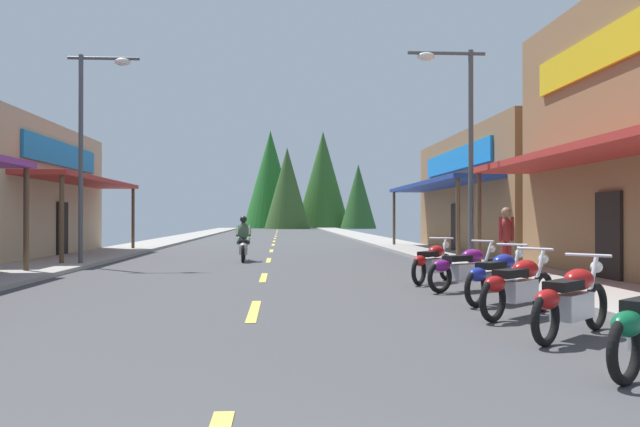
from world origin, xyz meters
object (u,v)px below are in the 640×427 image
at_px(streetlamp_right, 459,127).
at_px(motorcycle_parked_right_5, 432,262).
at_px(motorcycle_parked_right_1, 571,299).
at_px(motorcycle_parked_right_3, 497,276).
at_px(motorcycle_parked_right_4, 465,267).
at_px(streetlamp_left, 92,129).
at_px(pedestrian_by_shop, 506,237).
at_px(motorcycle_parked_right_2, 518,285).
at_px(rider_cruising_lead, 243,242).

relative_size(streetlamp_right, motorcycle_parked_right_5, 3.50).
xyz_separation_m(motorcycle_parked_right_1, motorcycle_parked_right_3, (0.18, 3.25, 0.00)).
xyz_separation_m(motorcycle_parked_right_1, motorcycle_parked_right_4, (0.15, 5.12, 0.00)).
height_order(streetlamp_left, motorcycle_parked_right_5, streetlamp_left).
bearing_deg(motorcycle_parked_right_5, pedestrian_by_shop, -31.10).
distance_m(streetlamp_left, pedestrian_by_shop, 12.62).
xyz_separation_m(motorcycle_parked_right_3, pedestrian_by_shop, (1.72, 4.33, 0.54)).
relative_size(motorcycle_parked_right_2, rider_cruising_lead, 0.79).
height_order(streetlamp_right, motorcycle_parked_right_3, streetlamp_right).
distance_m(streetlamp_right, motorcycle_parked_right_5, 4.71).
bearing_deg(motorcycle_parked_right_1, streetlamp_right, 40.42).
distance_m(streetlamp_left, rider_cruising_lead, 6.15).
bearing_deg(streetlamp_left, pedestrian_by_shop, -21.75).
height_order(motorcycle_parked_right_3, rider_cruising_lead, rider_cruising_lead).
bearing_deg(motorcycle_parked_right_1, motorcycle_parked_right_3, 44.89).
xyz_separation_m(motorcycle_parked_right_2, pedestrian_by_shop, (1.94, 5.88, 0.54)).
xyz_separation_m(streetlamp_right, motorcycle_parked_right_5, (-1.42, -2.78, -3.54)).
relative_size(motorcycle_parked_right_2, motorcycle_parked_right_5, 0.96).
height_order(streetlamp_left, motorcycle_parked_right_1, streetlamp_left).
bearing_deg(motorcycle_parked_right_5, streetlamp_left, 97.72).
bearing_deg(pedestrian_by_shop, rider_cruising_lead, -168.47).
distance_m(streetlamp_left, motorcycle_parked_right_4, 12.43).
xyz_separation_m(motorcycle_parked_right_1, rider_cruising_lead, (-4.93, 14.30, 0.17)).
relative_size(motorcycle_parked_right_4, pedestrian_by_shop, 1.07).
relative_size(motorcycle_parked_right_3, motorcycle_parked_right_5, 0.95).
height_order(streetlamp_right, motorcycle_parked_right_4, streetlamp_right).
distance_m(rider_cruising_lead, pedestrian_by_shop, 9.59).
bearing_deg(pedestrian_by_shop, streetlamp_right, 163.35).
bearing_deg(motorcycle_parked_right_3, motorcycle_parked_right_1, -134.93).
distance_m(motorcycle_parked_right_3, pedestrian_by_shop, 4.70).
xyz_separation_m(motorcycle_parked_right_1, motorcycle_parked_right_5, (-0.13, 6.78, 0.00)).
relative_size(motorcycle_parked_right_1, rider_cruising_lead, 0.77).
height_order(motorcycle_parked_right_1, pedestrian_by_shop, pedestrian_by_shop).
bearing_deg(pedestrian_by_shop, streetlamp_left, -145.68).
height_order(streetlamp_left, pedestrian_by_shop, streetlamp_left).
distance_m(motorcycle_parked_right_2, rider_cruising_lead, 13.52).
bearing_deg(motorcycle_parked_right_2, streetlamp_right, 40.10).
xyz_separation_m(motorcycle_parked_right_4, motorcycle_parked_right_5, (-0.29, 1.66, 0.00)).
distance_m(motorcycle_parked_right_4, motorcycle_parked_right_5, 1.69).
height_order(streetlamp_left, motorcycle_parked_right_3, streetlamp_left).
distance_m(streetlamp_right, motorcycle_parked_right_2, 8.72).
xyz_separation_m(streetlamp_left, motorcycle_parked_right_2, (9.40, -10.41, -3.73)).
height_order(motorcycle_parked_right_1, motorcycle_parked_right_4, same).
relative_size(streetlamp_right, motorcycle_parked_right_4, 3.25).
xyz_separation_m(motorcycle_parked_right_5, rider_cruising_lead, (-4.79, 7.52, 0.17)).
bearing_deg(motorcycle_parked_right_5, motorcycle_parked_right_3, -137.41).
xyz_separation_m(motorcycle_parked_right_3, motorcycle_parked_right_5, (-0.32, 3.54, 0.00)).
relative_size(motorcycle_parked_right_4, rider_cruising_lead, 0.88).
relative_size(rider_cruising_lead, pedestrian_by_shop, 1.21).
bearing_deg(motorcycle_parked_right_3, pedestrian_by_shop, 26.61).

